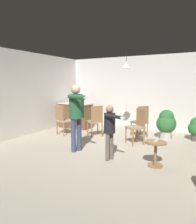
{
  "coord_description": "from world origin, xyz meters",
  "views": [
    {
      "loc": [
        2.18,
        -4.57,
        1.69
      ],
      "look_at": [
        -0.29,
        -0.07,
        1.0
      ],
      "focal_mm": 34.09,
      "sensor_mm": 36.0,
      "label": 1
    }
  ],
  "objects_px": {
    "dining_chair_centre_back": "(63,119)",
    "dining_chair_spare": "(137,125)",
    "person_child": "(110,126)",
    "dining_chair_by_counter": "(141,120)",
    "dining_chair_near_wall": "(96,120)",
    "potted_plant_by_wall": "(196,128)",
    "spare_remote_on_table": "(156,141)",
    "person_adult": "(76,111)",
    "potted_plant_corner": "(166,123)",
    "kitchen_counter": "(76,115)",
    "side_table_by_couch": "(155,151)"
  },
  "relations": [
    {
      "from": "dining_chair_centre_back",
      "to": "dining_chair_spare",
      "type": "bearing_deg",
      "value": 19.91
    },
    {
      "from": "person_adult",
      "to": "dining_chair_near_wall",
      "type": "xyz_separation_m",
      "value": [
        -0.32,
        1.53,
        -0.48
      ]
    },
    {
      "from": "dining_chair_by_counter",
      "to": "potted_plant_corner",
      "type": "distance_m",
      "value": 0.77
    },
    {
      "from": "person_child",
      "to": "dining_chair_by_counter",
      "type": "bearing_deg",
      "value": -164.59
    },
    {
      "from": "dining_chair_spare",
      "to": "spare_remote_on_table",
      "type": "distance_m",
      "value": 1.64
    },
    {
      "from": "person_adult",
      "to": "dining_chair_centre_back",
      "type": "distance_m",
      "value": 1.88
    },
    {
      "from": "dining_chair_near_wall",
      "to": "potted_plant_corner",
      "type": "relative_size",
      "value": 1.1
    },
    {
      "from": "kitchen_counter",
      "to": "potted_plant_corner",
      "type": "distance_m",
      "value": 3.4
    },
    {
      "from": "dining_chair_by_counter",
      "to": "spare_remote_on_table",
      "type": "relative_size",
      "value": 7.69
    },
    {
      "from": "person_child",
      "to": "spare_remote_on_table",
      "type": "bearing_deg",
      "value": 113.01
    },
    {
      "from": "dining_chair_spare",
      "to": "spare_remote_on_table",
      "type": "xyz_separation_m",
      "value": [
        0.86,
        -1.39,
        -0.01
      ]
    },
    {
      "from": "person_child",
      "to": "spare_remote_on_table",
      "type": "distance_m",
      "value": 1.02
    },
    {
      "from": "dining_chair_spare",
      "to": "dining_chair_near_wall",
      "type": "bearing_deg",
      "value": 30.19
    },
    {
      "from": "person_child",
      "to": "dining_chair_spare",
      "type": "height_order",
      "value": "person_child"
    },
    {
      "from": "person_child",
      "to": "potted_plant_by_wall",
      "type": "bearing_deg",
      "value": 165.07
    },
    {
      "from": "dining_chair_by_counter",
      "to": "dining_chair_near_wall",
      "type": "bearing_deg",
      "value": 150.49
    },
    {
      "from": "potted_plant_by_wall",
      "to": "dining_chair_spare",
      "type": "bearing_deg",
      "value": -141.06
    },
    {
      "from": "dining_chair_by_counter",
      "to": "side_table_by_couch",
      "type": "bearing_deg",
      "value": -119.52
    },
    {
      "from": "side_table_by_couch",
      "to": "spare_remote_on_table",
      "type": "relative_size",
      "value": 4.0
    },
    {
      "from": "side_table_by_couch",
      "to": "dining_chair_near_wall",
      "type": "distance_m",
      "value": 2.78
    },
    {
      "from": "kitchen_counter",
      "to": "dining_chair_near_wall",
      "type": "height_order",
      "value": "dining_chair_near_wall"
    },
    {
      "from": "dining_chair_by_counter",
      "to": "dining_chair_near_wall",
      "type": "distance_m",
      "value": 1.42
    },
    {
      "from": "person_adult",
      "to": "potted_plant_by_wall",
      "type": "bearing_deg",
      "value": 153.44
    },
    {
      "from": "side_table_by_couch",
      "to": "dining_chair_near_wall",
      "type": "relative_size",
      "value": 0.52
    },
    {
      "from": "side_table_by_couch",
      "to": "dining_chair_by_counter",
      "type": "xyz_separation_m",
      "value": [
        -1.0,
        2.16,
        0.22
      ]
    },
    {
      "from": "dining_chair_spare",
      "to": "dining_chair_centre_back",
      "type": "bearing_deg",
      "value": 40.72
    },
    {
      "from": "dining_chair_near_wall",
      "to": "spare_remote_on_table",
      "type": "bearing_deg",
      "value": -85.09
    },
    {
      "from": "potted_plant_corner",
      "to": "dining_chair_spare",
      "type": "bearing_deg",
      "value": -124.01
    },
    {
      "from": "dining_chair_by_counter",
      "to": "spare_remote_on_table",
      "type": "bearing_deg",
      "value": -119.26
    },
    {
      "from": "dining_chair_by_counter",
      "to": "person_adult",
      "type": "bearing_deg",
      "value": -168.77
    },
    {
      "from": "dining_chair_near_wall",
      "to": "dining_chair_spare",
      "type": "xyz_separation_m",
      "value": [
        1.43,
        -0.16,
        0.0
      ]
    },
    {
      "from": "kitchen_counter",
      "to": "person_child",
      "type": "xyz_separation_m",
      "value": [
        2.67,
        -2.55,
        0.28
      ]
    },
    {
      "from": "dining_chair_near_wall",
      "to": "dining_chair_spare",
      "type": "bearing_deg",
      "value": -57.23
    },
    {
      "from": "kitchen_counter",
      "to": "dining_chair_by_counter",
      "type": "relative_size",
      "value": 1.26
    },
    {
      "from": "kitchen_counter",
      "to": "spare_remote_on_table",
      "type": "height_order",
      "value": "kitchen_counter"
    },
    {
      "from": "person_adult",
      "to": "dining_chair_spare",
      "type": "relative_size",
      "value": 1.66
    },
    {
      "from": "dining_chair_spare",
      "to": "spare_remote_on_table",
      "type": "height_order",
      "value": "dining_chair_spare"
    },
    {
      "from": "side_table_by_couch",
      "to": "dining_chair_by_counter",
      "type": "height_order",
      "value": "dining_chair_by_counter"
    },
    {
      "from": "dining_chair_near_wall",
      "to": "potted_plant_by_wall",
      "type": "height_order",
      "value": "dining_chair_near_wall"
    },
    {
      "from": "side_table_by_couch",
      "to": "dining_chair_centre_back",
      "type": "distance_m",
      "value": 3.56
    },
    {
      "from": "person_adult",
      "to": "side_table_by_couch",
      "type": "bearing_deg",
      "value": 107.45
    },
    {
      "from": "dining_chair_centre_back",
      "to": "dining_chair_by_counter",
      "type": "bearing_deg",
      "value": 37.42
    },
    {
      "from": "dining_chair_by_counter",
      "to": "potted_plant_corner",
      "type": "bearing_deg",
      "value": -42.25
    },
    {
      "from": "person_child",
      "to": "side_table_by_couch",
      "type": "bearing_deg",
      "value": 111.98
    },
    {
      "from": "person_child",
      "to": "dining_chair_spare",
      "type": "relative_size",
      "value": 1.22
    },
    {
      "from": "person_adult",
      "to": "dining_chair_spare",
      "type": "bearing_deg",
      "value": 159.7
    },
    {
      "from": "dining_chair_centre_back",
      "to": "potted_plant_corner",
      "type": "xyz_separation_m",
      "value": [
        3.09,
        1.1,
        -0.05
      ]
    },
    {
      "from": "side_table_by_couch",
      "to": "dining_chair_by_counter",
      "type": "relative_size",
      "value": 0.52
    },
    {
      "from": "side_table_by_couch",
      "to": "dining_chair_spare",
      "type": "distance_m",
      "value": 1.67
    },
    {
      "from": "person_adult",
      "to": "dining_chair_spare",
      "type": "xyz_separation_m",
      "value": [
        1.11,
        1.38,
        -0.48
      ]
    }
  ]
}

